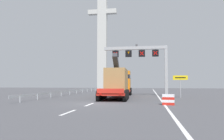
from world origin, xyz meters
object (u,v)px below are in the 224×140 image
heavy_haul_truck_red (119,82)px  crash_barrier_striped (168,100)px  overhead_lane_gantry (145,57)px  exit_sign_yellow (180,81)px  bridge_pylon_distant (102,25)px

heavy_haul_truck_red → crash_barrier_striped: heavy_haul_truck_red is taller
crash_barrier_striped → overhead_lane_gantry: bearing=100.1°
heavy_haul_truck_red → exit_sign_yellow: heavy_haul_truck_red is taller
exit_sign_yellow → crash_barrier_striped: (-2.29, -8.92, -1.70)m
heavy_haul_truck_red → exit_sign_yellow: 7.87m
overhead_lane_gantry → heavy_haul_truck_red: size_ratio=0.66×
crash_barrier_striped → bridge_pylon_distant: bridge_pylon_distant is taller
overhead_lane_gantry → exit_sign_yellow: 6.37m
overhead_lane_gantry → exit_sign_yellow: overhead_lane_gantry is taller
overhead_lane_gantry → crash_barrier_striped: overhead_lane_gantry is taller
overhead_lane_gantry → bridge_pylon_distant: 39.06m
bridge_pylon_distant → exit_sign_yellow: bearing=-64.2°
heavy_haul_truck_red → bridge_pylon_distant: bridge_pylon_distant is taller
heavy_haul_truck_red → bridge_pylon_distant: bearing=105.5°
overhead_lane_gantry → crash_barrier_striped: (2.13, -11.94, -5.15)m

